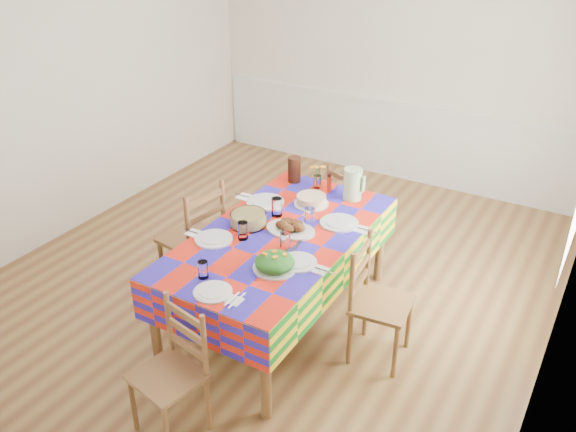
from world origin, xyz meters
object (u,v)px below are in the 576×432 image
(green_pitcher, at_px, (353,184))
(chair_left, at_px, (195,239))
(dining_table, at_px, (279,244))
(meat_platter, at_px, (290,227))
(chair_right, at_px, (376,303))
(tea_pitcher, at_px, (294,169))
(chair_near, at_px, (173,373))
(chair_far, at_px, (349,208))

(green_pitcher, bearing_deg, chair_left, -141.23)
(dining_table, relative_size, meat_platter, 5.18)
(green_pitcher, height_order, chair_right, green_pitcher)
(tea_pitcher, relative_size, chair_near, 0.25)
(dining_table, distance_m, chair_near, 1.30)
(chair_near, xyz_separation_m, chair_far, (-0.02, 2.56, -0.02))
(meat_platter, bearing_deg, dining_table, -121.04)
(chair_left, bearing_deg, chair_right, 98.58)
(dining_table, distance_m, chair_left, 0.83)
(meat_platter, distance_m, chair_far, 1.26)
(chair_left, xyz_separation_m, chair_right, (1.61, 0.00, -0.04))
(chair_near, distance_m, chair_right, 1.50)
(green_pitcher, xyz_separation_m, chair_far, (-0.23, 0.47, -0.50))
(green_pitcher, xyz_separation_m, chair_left, (-1.02, -0.82, -0.42))
(meat_platter, xyz_separation_m, chair_far, (-0.06, 1.20, -0.39))
(dining_table, distance_m, chair_far, 1.31)
(green_pitcher, height_order, chair_left, green_pitcher)
(meat_platter, height_order, green_pitcher, green_pitcher)
(tea_pitcher, bearing_deg, meat_platter, -61.94)
(green_pitcher, xyz_separation_m, chair_near, (-0.21, -2.09, -0.48))
(meat_platter, relative_size, tea_pitcher, 1.71)
(chair_far, height_order, chair_left, chair_left)
(meat_platter, height_order, chair_far, meat_platter)
(green_pitcher, height_order, tea_pitcher, green_pitcher)
(meat_platter, relative_size, green_pitcher, 1.47)
(meat_platter, bearing_deg, chair_far, 93.01)
(meat_platter, distance_m, chair_near, 1.41)
(chair_far, bearing_deg, chair_left, 77.07)
(chair_near, distance_m, chair_far, 2.56)
(green_pitcher, bearing_deg, chair_right, -54.13)
(meat_platter, xyz_separation_m, tea_pitcher, (-0.42, 0.78, 0.08))
(dining_table, relative_size, tea_pitcher, 8.89)
(meat_platter, bearing_deg, chair_right, -6.60)
(tea_pitcher, bearing_deg, green_pitcher, -4.93)
(dining_table, height_order, chair_left, chair_left)
(dining_table, xyz_separation_m, green_pitcher, (0.22, 0.81, 0.22))
(chair_near, bearing_deg, green_pitcher, 96.58)
(chair_far, bearing_deg, chair_right, 141.23)
(tea_pitcher, xyz_separation_m, chair_near, (0.37, -2.14, -0.46))
(dining_table, xyz_separation_m, chair_right, (0.81, -0.00, -0.24))
(chair_near, xyz_separation_m, chair_right, (0.80, 1.27, 0.02))
(tea_pitcher, relative_size, chair_far, 0.27)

